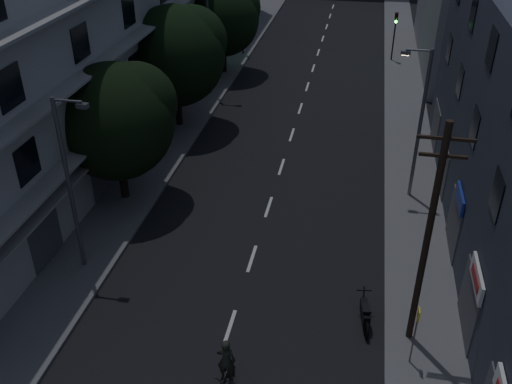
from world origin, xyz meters
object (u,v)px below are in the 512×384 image
(bus_stop_sign, at_px, (416,327))
(motorcycle, at_px, (365,314))
(utility_pole, at_px, (428,236))
(cyclist, at_px, (227,372))

(bus_stop_sign, relative_size, motorcycle, 1.23)
(utility_pole, bearing_deg, motorcycle, 164.50)
(bus_stop_sign, bearing_deg, utility_pole, 88.93)
(utility_pole, relative_size, motorcycle, 4.38)
(bus_stop_sign, height_order, motorcycle, bus_stop_sign)
(bus_stop_sign, distance_m, cyclist, 6.80)
(utility_pole, height_order, cyclist, utility_pole)
(motorcycle, height_order, cyclist, cyclist)
(utility_pole, xyz_separation_m, cyclist, (-6.33, -3.59, -4.11))
(motorcycle, bearing_deg, bus_stop_sign, -55.17)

